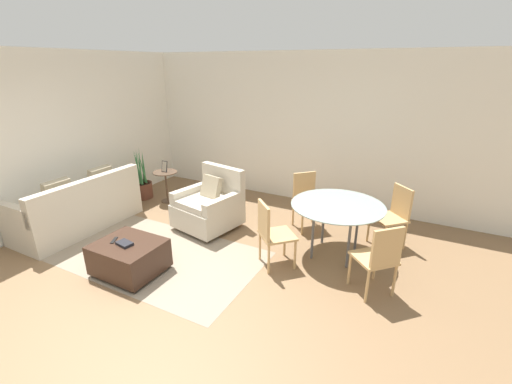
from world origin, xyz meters
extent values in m
plane|color=brown|center=(0.00, 0.00, 0.00)|extent=(20.00, 20.00, 0.00)
cube|color=white|center=(0.00, 3.77, 1.38)|extent=(12.00, 0.06, 2.75)
cube|color=white|center=(-2.79, 1.50, 1.38)|extent=(0.06, 12.00, 2.75)
cube|color=gray|center=(-0.50, 0.80, 0.00)|extent=(2.78, 1.67, 0.00)
cube|color=brown|center=(-0.50, 0.30, 0.00)|extent=(2.73, 0.06, 0.00)
cube|color=brown|center=(-0.50, 0.63, 0.00)|extent=(2.73, 0.06, 0.00)
cube|color=brown|center=(-0.50, 0.97, 0.00)|extent=(2.73, 0.06, 0.00)
cube|color=brown|center=(-0.50, 1.30, 0.00)|extent=(2.73, 0.06, 0.00)
cube|color=beige|center=(-2.30, 0.90, 0.22)|extent=(0.84, 1.91, 0.45)
cube|color=beige|center=(-1.95, 0.90, 0.67)|extent=(0.14, 1.91, 0.43)
cube|color=beige|center=(-2.30, 1.80, 0.58)|extent=(0.77, 0.12, 0.26)
cube|color=beige|center=(-2.30, 0.01, 0.58)|extent=(0.77, 0.12, 0.26)
cube|color=tan|center=(-2.21, 1.33, 0.73)|extent=(0.19, 0.40, 0.41)
cube|color=tan|center=(-2.21, 0.57, 0.73)|extent=(0.19, 0.40, 0.41)
cube|color=beige|center=(-0.43, 1.86, 0.24)|extent=(1.03, 1.03, 0.36)
cube|color=beige|center=(-0.44, 1.83, 0.47)|extent=(0.77, 0.87, 0.10)
cube|color=beige|center=(-0.35, 2.24, 0.69)|extent=(0.88, 0.29, 0.54)
cube|color=beige|center=(-0.80, 1.94, 0.52)|extent=(0.28, 0.82, 0.20)
cube|color=beige|center=(-0.06, 1.79, 0.52)|extent=(0.28, 0.82, 0.20)
cylinder|color=brown|center=(-0.85, 1.58, 0.03)|extent=(0.05, 0.05, 0.06)
cylinder|color=brown|center=(-0.15, 1.44, 0.03)|extent=(0.05, 0.05, 0.06)
cylinder|color=brown|center=(-0.70, 2.29, 0.03)|extent=(0.05, 0.05, 0.06)
cylinder|color=brown|center=(-0.01, 2.15, 0.03)|extent=(0.05, 0.05, 0.06)
cube|color=tan|center=(-0.41, 1.97, 0.68)|extent=(0.38, 0.27, 0.36)
cube|color=#382319|center=(-0.57, 0.34, 0.23)|extent=(0.81, 0.68, 0.38)
cylinder|color=black|center=(-0.92, 0.05, 0.02)|extent=(0.04, 0.04, 0.04)
cylinder|color=black|center=(-0.21, 0.05, 0.02)|extent=(0.04, 0.04, 0.04)
cylinder|color=black|center=(-0.92, 0.63, 0.02)|extent=(0.04, 0.04, 0.04)
cylinder|color=black|center=(-0.21, 0.63, 0.02)|extent=(0.04, 0.04, 0.04)
cube|color=black|center=(-0.56, 0.29, 0.44)|extent=(0.23, 0.16, 0.03)
cube|color=black|center=(-0.77, 0.31, 0.43)|extent=(0.12, 0.17, 0.01)
cylinder|color=brown|center=(-2.38, 2.37, 0.15)|extent=(0.40, 0.40, 0.31)
cylinder|color=black|center=(-2.38, 2.37, 0.30)|extent=(0.37, 0.37, 0.02)
cone|color=#387A42|center=(-2.29, 2.36, 0.64)|extent=(0.06, 0.16, 0.66)
cone|color=#387A42|center=(-2.32, 2.43, 0.64)|extent=(0.07, 0.07, 0.67)
cone|color=#387A42|center=(-2.37, 2.46, 0.59)|extent=(0.06, 0.05, 0.57)
cone|color=#387A42|center=(-2.42, 2.43, 0.66)|extent=(0.07, 0.06, 0.71)
cone|color=#387A42|center=(-2.48, 2.40, 0.61)|extent=(0.06, 0.08, 0.60)
cone|color=#387A42|center=(-2.41, 2.35, 0.65)|extent=(0.06, 0.07, 0.68)
cone|color=#387A42|center=(-2.39, 2.33, 0.63)|extent=(0.13, 0.08, 0.65)
cone|color=#387A42|center=(-2.37, 2.32, 0.64)|extent=(0.15, 0.06, 0.66)
cone|color=#387A42|center=(-2.30, 2.30, 0.64)|extent=(0.06, 0.07, 0.66)
cylinder|color=#4C3828|center=(-1.79, 2.44, 0.60)|extent=(0.46, 0.46, 0.02)
cylinder|color=#4C3828|center=(-1.79, 2.44, 0.30)|extent=(0.04, 0.04, 0.57)
cylinder|color=#4C3828|center=(-1.79, 2.44, 0.01)|extent=(0.25, 0.25, 0.02)
cube|color=black|center=(-1.79, 2.44, 0.71)|extent=(0.13, 0.06, 0.21)
cube|color=#B2A893|center=(-1.79, 2.43, 0.71)|extent=(0.10, 0.04, 0.18)
cube|color=black|center=(-1.79, 2.46, 0.66)|extent=(0.02, 0.04, 0.10)
cylinder|color=#8C9E99|center=(1.63, 1.98, 0.75)|extent=(1.25, 1.25, 0.01)
cylinder|color=#59595B|center=(1.38, 1.74, 0.37)|extent=(0.04, 0.04, 0.75)
cylinder|color=#59595B|center=(1.87, 1.74, 0.37)|extent=(0.04, 0.04, 0.75)
cylinder|color=#59595B|center=(1.38, 2.23, 0.37)|extent=(0.04, 0.04, 0.75)
cylinder|color=#59595B|center=(1.87, 2.23, 0.37)|extent=(0.04, 0.04, 0.75)
cube|color=tan|center=(1.02, 1.38, 0.43)|extent=(0.59, 0.59, 0.03)
cube|color=tan|center=(0.89, 1.25, 0.68)|extent=(0.29, 0.29, 0.45)
cylinder|color=tan|center=(1.28, 1.38, 0.21)|extent=(0.03, 0.03, 0.42)
cylinder|color=tan|center=(1.02, 1.63, 0.21)|extent=(0.03, 0.03, 0.42)
cylinder|color=tan|center=(1.02, 1.13, 0.21)|extent=(0.03, 0.03, 0.42)
cylinder|color=tan|center=(0.77, 1.38, 0.21)|extent=(0.03, 0.03, 0.42)
cube|color=tan|center=(2.23, 1.38, 0.43)|extent=(0.59, 0.59, 0.03)
cube|color=tan|center=(2.37, 1.25, 0.68)|extent=(0.29, 0.29, 0.45)
cylinder|color=tan|center=(2.23, 1.63, 0.21)|extent=(0.03, 0.03, 0.42)
cylinder|color=tan|center=(1.98, 1.38, 0.21)|extent=(0.03, 0.03, 0.42)
cylinder|color=tan|center=(2.49, 1.38, 0.21)|extent=(0.03, 0.03, 0.42)
cylinder|color=tan|center=(2.23, 1.13, 0.21)|extent=(0.03, 0.03, 0.42)
cube|color=tan|center=(1.02, 2.59, 0.43)|extent=(0.59, 0.59, 0.03)
cube|color=tan|center=(0.89, 2.72, 0.68)|extent=(0.29, 0.29, 0.45)
cylinder|color=tan|center=(1.02, 2.33, 0.21)|extent=(0.03, 0.03, 0.42)
cylinder|color=tan|center=(1.28, 2.59, 0.21)|extent=(0.03, 0.03, 0.42)
cylinder|color=tan|center=(0.77, 2.59, 0.21)|extent=(0.03, 0.03, 0.42)
cylinder|color=tan|center=(1.02, 2.84, 0.21)|extent=(0.03, 0.03, 0.42)
cube|color=tan|center=(2.23, 2.59, 0.43)|extent=(0.59, 0.59, 0.03)
cube|color=tan|center=(2.37, 2.72, 0.68)|extent=(0.29, 0.29, 0.45)
cylinder|color=tan|center=(1.98, 2.59, 0.21)|extent=(0.03, 0.03, 0.42)
cylinder|color=tan|center=(2.23, 2.33, 0.21)|extent=(0.03, 0.03, 0.42)
cylinder|color=tan|center=(2.23, 2.84, 0.21)|extent=(0.03, 0.03, 0.42)
cylinder|color=tan|center=(2.49, 2.59, 0.21)|extent=(0.03, 0.03, 0.42)
camera|label=1|loc=(2.61, -2.26, 2.53)|focal=24.00mm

